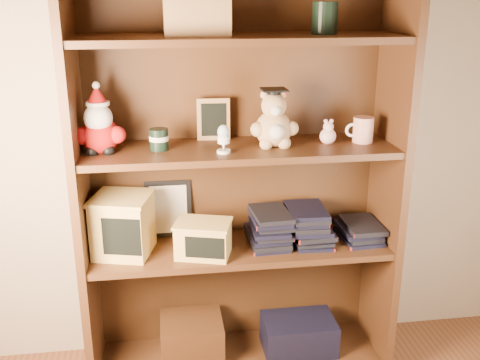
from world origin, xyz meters
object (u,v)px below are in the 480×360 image
object	(u,v)px
teacher_mug	(363,130)
treats_box	(123,224)
grad_teddy_bear	(274,124)
bookcase	(237,186)

from	to	relation	value
teacher_mug	treats_box	bearing A→B (deg)	-179.94
treats_box	grad_teddy_bear	bearing A→B (deg)	-0.57
treats_box	bookcase	bearing A→B (deg)	6.68
grad_teddy_bear	teacher_mug	bearing A→B (deg)	1.10
grad_teddy_bear	teacher_mug	xyz separation A→B (m)	(0.34, 0.01, -0.03)
teacher_mug	treats_box	world-z (taller)	teacher_mug
teacher_mug	treats_box	distance (m)	0.97
bookcase	grad_teddy_bear	xyz separation A→B (m)	(0.13, -0.06, 0.25)
teacher_mug	grad_teddy_bear	bearing A→B (deg)	-178.90
bookcase	teacher_mug	xyz separation A→B (m)	(0.47, -0.05, 0.22)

